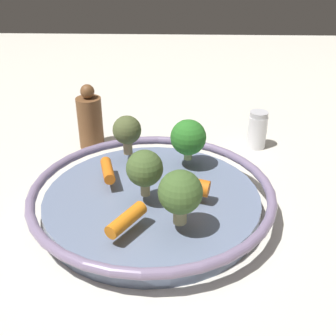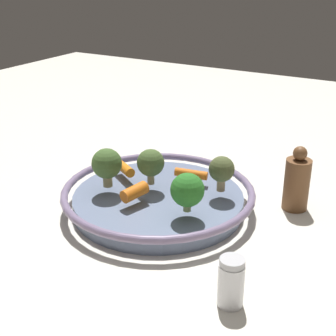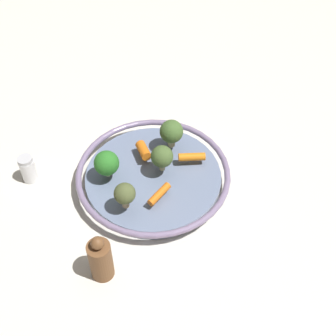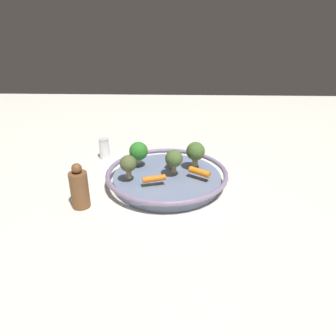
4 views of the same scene
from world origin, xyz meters
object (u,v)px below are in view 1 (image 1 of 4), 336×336
at_px(broccoli_floret_edge, 145,169).
at_px(broccoli_floret_mid, 127,131).
at_px(serving_bowl, 152,199).
at_px(baby_carrot_left, 192,186).
at_px(salt_shaker, 257,130).
at_px(baby_carrot_back, 126,220).
at_px(baby_carrot_right, 108,170).
at_px(broccoli_floret_small, 180,193).
at_px(pepper_mill, 90,120).
at_px(broccoli_floret_large, 188,138).

relative_size(broccoli_floret_edge, broccoli_floret_mid, 1.03).
distance_m(serving_bowl, baby_carrot_left, 0.06).
bearing_deg(serving_bowl, broccoli_floret_edge, 159.45).
relative_size(broccoli_floret_mid, salt_shaker, 0.91).
distance_m(baby_carrot_back, broccoli_floret_edge, 0.08).
xyz_separation_m(baby_carrot_back, baby_carrot_right, (0.12, 0.04, -0.00)).
bearing_deg(broccoli_floret_edge, broccoli_floret_small, -142.31).
distance_m(baby_carrot_back, pepper_mill, 0.31).
bearing_deg(broccoli_floret_large, serving_bowl, 149.23).
bearing_deg(baby_carrot_left, broccoli_floret_mid, 41.21).
xyz_separation_m(baby_carrot_left, pepper_mill, (0.22, 0.18, -0.00)).
bearing_deg(broccoli_floret_small, baby_carrot_right, 43.45).
height_order(broccoli_floret_small, broccoli_floret_mid, broccoli_floret_small).
distance_m(broccoli_floret_edge, pepper_mill, 0.25).
bearing_deg(pepper_mill, broccoli_floret_mid, -143.49).
bearing_deg(broccoli_floret_edge, broccoli_floret_mid, 17.16).
height_order(baby_carrot_back, broccoli_floret_small, broccoli_floret_small).
relative_size(baby_carrot_left, broccoli_floret_small, 0.67).
height_order(broccoli_floret_large, salt_shaker, broccoli_floret_large).
bearing_deg(baby_carrot_right, broccoli_floret_mid, -17.16).
height_order(baby_carrot_right, broccoli_floret_small, broccoli_floret_small).
height_order(broccoli_floret_edge, salt_shaker, broccoli_floret_edge).
xyz_separation_m(serving_bowl, salt_shaker, (0.21, -0.17, 0.01)).
relative_size(broccoli_floret_large, broccoli_floret_mid, 1.02).
height_order(serving_bowl, broccoli_floret_edge, broccoli_floret_edge).
relative_size(broccoli_floret_large, salt_shaker, 0.93).
distance_m(broccoli_floret_small, salt_shaker, 0.32).
height_order(broccoli_floret_large, broccoli_floret_edge, same).
distance_m(baby_carrot_left, broccoli_floret_small, 0.07).
distance_m(broccoli_floret_large, broccoli_floret_mid, 0.09).
bearing_deg(baby_carrot_left, pepper_mill, 38.98).
bearing_deg(baby_carrot_back, broccoli_floret_small, -81.90).
distance_m(broccoli_floret_large, broccoli_floret_small, 0.16).
height_order(baby_carrot_right, pepper_mill, pepper_mill).
height_order(broccoli_floret_large, pepper_mill, pepper_mill).
xyz_separation_m(baby_carrot_left, broccoli_floret_mid, (0.11, 0.10, 0.03)).
bearing_deg(baby_carrot_back, salt_shaker, -33.50).
xyz_separation_m(serving_bowl, pepper_mill, (0.21, 0.12, 0.03)).
xyz_separation_m(baby_carrot_right, broccoli_floret_small, (-0.11, -0.10, 0.03)).
distance_m(salt_shaker, pepper_mill, 0.30).
bearing_deg(broccoli_floret_mid, broccoli_floret_edge, -162.84).
bearing_deg(broccoli_floret_mid, broccoli_floret_small, -155.07).
xyz_separation_m(serving_bowl, baby_carrot_right, (0.03, 0.06, 0.03)).
relative_size(baby_carrot_right, pepper_mill, 0.51).
bearing_deg(baby_carrot_back, broccoli_floret_edge, -13.75).
distance_m(baby_carrot_right, broccoli_floret_small, 0.15).
xyz_separation_m(baby_carrot_right, salt_shaker, (0.18, -0.24, -0.02)).
height_order(baby_carrot_back, baby_carrot_left, baby_carrot_left).
bearing_deg(salt_shaker, broccoli_floret_small, 155.00).
height_order(baby_carrot_back, broccoli_floret_mid, broccoli_floret_mid).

